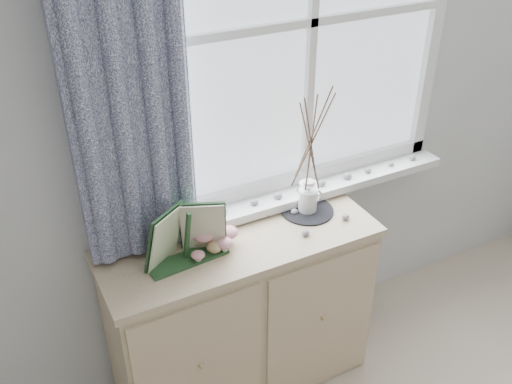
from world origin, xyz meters
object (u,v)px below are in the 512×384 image
botanical_book (189,238)px  twig_pitcher (311,139)px  toadstool_cluster (213,237)px  sideboard (242,314)px

botanical_book → twig_pitcher: 0.66m
toadstool_cluster → sideboard: bearing=-1.7°
botanical_book → sideboard: bearing=7.0°
sideboard → twig_pitcher: twig_pitcher is taller
twig_pitcher → toadstool_cluster: bearing=172.4°
botanical_book → toadstool_cluster: botanical_book is taller
botanical_book → twig_pitcher: (0.61, 0.11, 0.23)m
sideboard → toadstool_cluster: toadstool_cluster is taller
sideboard → botanical_book: botanical_book is taller
botanical_book → toadstool_cluster: bearing=19.5°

